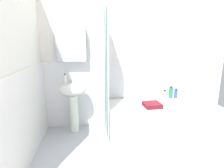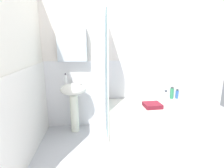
% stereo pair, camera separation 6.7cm
% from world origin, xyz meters
% --- Properties ---
extents(ground_plane, '(4.80, 5.60, 0.04)m').
position_xyz_m(ground_plane, '(0.00, 0.00, -0.02)').
color(ground_plane, '#B6B7BD').
extents(wall_back_tiled, '(3.60, 0.18, 2.40)m').
position_xyz_m(wall_back_tiled, '(-0.06, 1.26, 1.14)').
color(wall_back_tiled, silver).
rests_on(wall_back_tiled, ground_plane).
extents(wall_left_tiled, '(0.07, 1.81, 2.40)m').
position_xyz_m(wall_left_tiled, '(-1.57, 0.34, 1.12)').
color(wall_left_tiled, silver).
rests_on(wall_left_tiled, ground_plane).
extents(sink, '(0.44, 0.34, 0.85)m').
position_xyz_m(sink, '(-1.03, 1.03, 0.62)').
color(sink, silver).
rests_on(sink, ground_plane).
extents(faucet, '(0.03, 0.12, 0.12)m').
position_xyz_m(faucet, '(-1.03, 1.11, 0.91)').
color(faucet, silver).
rests_on(faucet, sink).
extents(soap_dispenser, '(0.05, 0.05, 0.17)m').
position_xyz_m(soap_dispenser, '(-1.15, 1.06, 0.93)').
color(soap_dispenser, white).
rests_on(soap_dispenser, sink).
extents(toothbrush_cup, '(0.06, 0.06, 0.10)m').
position_xyz_m(toothbrush_cup, '(-0.91, 1.00, 0.90)').
color(toothbrush_cup, silver).
rests_on(toothbrush_cup, sink).
extents(bathtub, '(1.40, 0.65, 0.50)m').
position_xyz_m(bathtub, '(0.23, 0.90, 0.25)').
color(bathtub, silver).
rests_on(bathtub, ground_plane).
extents(shower_curtain, '(0.01, 0.65, 2.00)m').
position_xyz_m(shower_curtain, '(-0.49, 0.90, 1.00)').
color(shower_curtain, white).
rests_on(shower_curtain, ground_plane).
extents(conditioner_bottle, '(0.06, 0.06, 0.18)m').
position_xyz_m(conditioner_bottle, '(0.83, 1.13, 0.58)').
color(conditioner_bottle, '#2D57A1').
rests_on(conditioner_bottle, bathtub).
extents(lotion_bottle, '(0.07, 0.07, 0.22)m').
position_xyz_m(lotion_bottle, '(0.73, 1.13, 0.61)').
color(lotion_bottle, '#27774F').
rests_on(lotion_bottle, bathtub).
extents(body_wash_bottle, '(0.06, 0.06, 0.15)m').
position_xyz_m(body_wash_bottle, '(0.63, 1.16, 0.57)').
color(body_wash_bottle, white).
rests_on(body_wash_bottle, bathtub).
extents(towel_folded, '(0.28, 0.27, 0.07)m').
position_xyz_m(towel_folded, '(0.24, 0.73, 0.53)').
color(towel_folded, maroon).
rests_on(towel_folded, bathtub).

